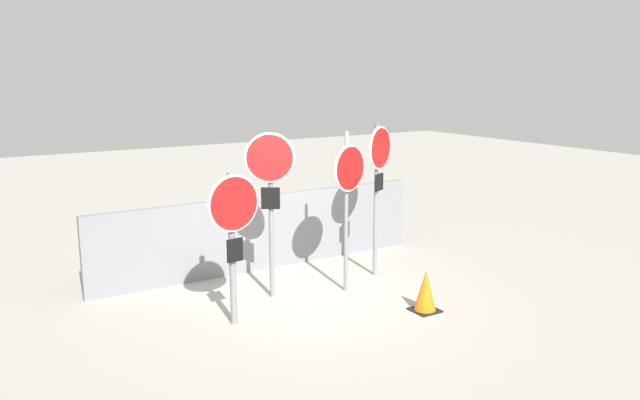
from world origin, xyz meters
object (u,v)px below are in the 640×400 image
(stop_sign_3, at_px, (379,166))
(traffic_cone_0, at_px, (425,291))
(stop_sign_0, at_px, (233,223))
(stop_sign_2, at_px, (349,182))
(stop_sign_1, at_px, (270,180))

(stop_sign_3, distance_m, traffic_cone_0, 2.30)
(stop_sign_0, relative_size, traffic_cone_0, 3.43)
(traffic_cone_0, bearing_deg, stop_sign_2, 110.34)
(stop_sign_0, bearing_deg, traffic_cone_0, -29.11)
(stop_sign_2, bearing_deg, traffic_cone_0, -88.27)
(stop_sign_0, xyz_separation_m, stop_sign_1, (0.90, 0.66, 0.39))
(stop_sign_1, bearing_deg, stop_sign_2, 12.52)
(stop_sign_0, distance_m, stop_sign_3, 2.99)
(stop_sign_0, relative_size, stop_sign_2, 0.84)
(stop_sign_2, bearing_deg, stop_sign_0, 169.40)
(stop_sign_1, bearing_deg, traffic_cone_0, -14.84)
(stop_sign_0, xyz_separation_m, stop_sign_3, (2.89, 0.67, 0.44))
(traffic_cone_0, bearing_deg, stop_sign_3, 76.83)
(stop_sign_1, height_order, stop_sign_2, stop_sign_1)
(stop_sign_1, bearing_deg, stop_sign_3, 31.16)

